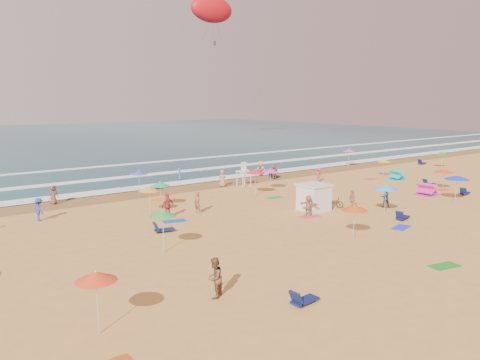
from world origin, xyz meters
TOP-DOWN VIEW (x-y plane):
  - ground at (0.00, 0.00)m, footprint 220.00×220.00m
  - ocean at (0.00, 84.00)m, footprint 220.00×140.00m
  - wet_sand at (0.00, 12.50)m, footprint 220.00×220.00m
  - surf_foam at (0.00, 21.32)m, footprint 200.00×18.70m
  - cabana at (2.82, -1.97)m, footprint 2.00×2.00m
  - cabana_roof at (2.82, -1.97)m, footprint 2.20×2.20m
  - bicycle at (4.72, -2.27)m, footprint 1.46×1.74m
  - lifeguard_stand at (4.78, 9.76)m, footprint 1.20×1.20m
  - beach_umbrellas at (2.40, 0.61)m, footprint 58.13×25.38m
  - loungers at (5.83, -2.34)m, footprint 59.29×26.52m
  - towels at (2.21, -2.12)m, footprint 39.66×25.19m
  - popup_tents at (18.26, -0.51)m, footprint 7.34×8.65m
  - beachgoers at (-0.75, 5.05)m, footprint 41.91×28.48m
  - parasail at (33.22, 58.08)m, footprint 10.05×3.52m

SIDE VIEW (x-z plane):
  - ground at x=0.00m, z-range 0.00..0.00m
  - ocean at x=0.00m, z-range -0.09..0.09m
  - wet_sand at x=0.00m, z-range 0.01..0.01m
  - towels at x=2.21m, z-range 0.00..0.03m
  - surf_foam at x=0.00m, z-range 0.08..0.12m
  - loungers at x=5.83m, z-range 0.00..0.34m
  - bicycle at x=4.72m, z-range 0.00..0.90m
  - popup_tents at x=18.26m, z-range 0.00..1.20m
  - beachgoers at x=-0.75m, z-range -0.25..1.84m
  - cabana at x=2.82m, z-range 0.00..2.00m
  - lifeguard_stand at x=4.78m, z-range 0.00..2.10m
  - cabana_roof at x=2.82m, z-range 2.00..2.12m
  - beach_umbrellas at x=2.40m, z-range 1.69..2.49m
  - parasail at x=33.22m, z-range 22.45..32.66m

